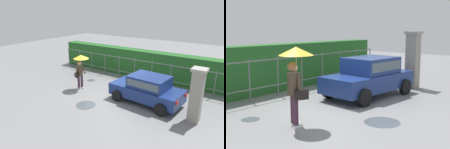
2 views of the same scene
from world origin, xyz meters
The scene contains 8 objects.
ground_plane centered at (0.00, 0.00, 0.00)m, with size 40.00×40.00×0.00m, color slate.
car centered at (1.89, -0.10, 0.80)m, with size 3.84×2.08×1.48m.
pedestrian centered at (-2.25, -0.59, 1.53)m, with size 0.91×0.91×2.10m.
gate_pillar centered at (4.39, -0.63, 1.24)m, with size 0.60×0.60×2.42m.
fence_section centered at (-0.31, 2.56, 0.83)m, with size 12.41×0.05×1.50m.
hedge_row centered at (-0.31, 3.51, 0.95)m, with size 13.36×0.90×1.90m, color #235B23.
puddle_near centered at (-0.51, -2.16, 0.00)m, with size 1.01×1.01×0.00m, color #4C545B.
puddle_far centered at (-2.70, 0.85, 0.00)m, with size 0.53×0.53×0.00m, color #4C545B.
Camera 2 is at (-7.37, -6.31, 2.61)m, focal length 47.91 mm.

